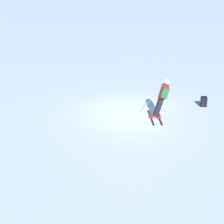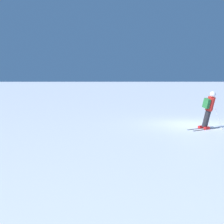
% 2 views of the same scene
% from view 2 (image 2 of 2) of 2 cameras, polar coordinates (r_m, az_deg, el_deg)
% --- Properties ---
extents(ground_plane, '(300.00, 300.00, 0.00)m').
position_cam_2_polar(ground_plane, '(16.72, 15.20, -2.31)').
color(ground_plane, white).
extents(skier, '(1.48, 1.74, 1.86)m').
position_cam_2_polar(skier, '(15.21, 17.27, 0.68)').
color(skier, black).
rests_on(skier, ground).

